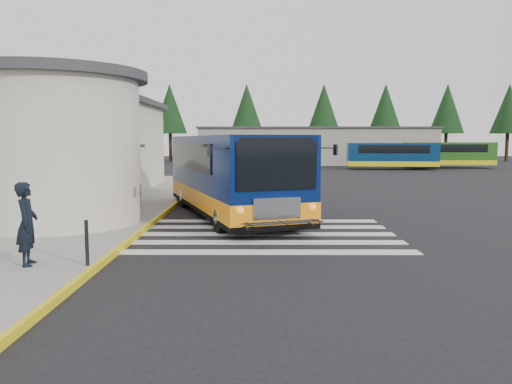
{
  "coord_description": "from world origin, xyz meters",
  "views": [
    {
      "loc": [
        -0.57,
        -15.47,
        2.82
      ],
      "look_at": [
        -0.63,
        -0.5,
        1.24
      ],
      "focal_mm": 35.0,
      "sensor_mm": 36.0,
      "label": 1
    }
  ],
  "objects_px": {
    "transit_bus": "(231,178)",
    "bollard": "(87,243)",
    "far_bus_b": "(449,154)",
    "pedestrian_a": "(27,224)",
    "pedestrian_b": "(55,196)",
    "far_bus_a": "(392,155)"
  },
  "relations": [
    {
      "from": "far_bus_a",
      "to": "transit_bus",
      "type": "bearing_deg",
      "value": 160.15
    },
    {
      "from": "bollard",
      "to": "pedestrian_b",
      "type": "bearing_deg",
      "value": 118.66
    },
    {
      "from": "pedestrian_a",
      "to": "far_bus_a",
      "type": "height_order",
      "value": "far_bus_a"
    },
    {
      "from": "pedestrian_a",
      "to": "bollard",
      "type": "bearing_deg",
      "value": -104.91
    },
    {
      "from": "pedestrian_b",
      "to": "far_bus_a",
      "type": "bearing_deg",
      "value": 141.04
    },
    {
      "from": "transit_bus",
      "to": "bollard",
      "type": "xyz_separation_m",
      "value": [
        -2.62,
        -7.91,
        -0.77
      ]
    },
    {
      "from": "pedestrian_b",
      "to": "far_bus_b",
      "type": "xyz_separation_m",
      "value": [
        25.07,
        34.3,
        0.33
      ]
    },
    {
      "from": "bollard",
      "to": "far_bus_a",
      "type": "relative_size",
      "value": 0.12
    },
    {
      "from": "pedestrian_a",
      "to": "far_bus_b",
      "type": "relative_size",
      "value": 0.21
    },
    {
      "from": "transit_bus",
      "to": "pedestrian_a",
      "type": "distance_m",
      "value": 8.8
    },
    {
      "from": "transit_bus",
      "to": "bollard",
      "type": "relative_size",
      "value": 10.96
    },
    {
      "from": "pedestrian_a",
      "to": "far_bus_b",
      "type": "bearing_deg",
      "value": -45.01
    },
    {
      "from": "transit_bus",
      "to": "far_bus_a",
      "type": "distance_m",
      "value": 31.84
    },
    {
      "from": "far_bus_b",
      "to": "pedestrian_b",
      "type": "bearing_deg",
      "value": 145.79
    },
    {
      "from": "pedestrian_b",
      "to": "far_bus_b",
      "type": "distance_m",
      "value": 42.49
    },
    {
      "from": "pedestrian_a",
      "to": "pedestrian_b",
      "type": "relative_size",
      "value": 0.94
    },
    {
      "from": "bollard",
      "to": "far_bus_b",
      "type": "relative_size",
      "value": 0.11
    },
    {
      "from": "transit_bus",
      "to": "pedestrian_b",
      "type": "relative_size",
      "value": 5.66
    },
    {
      "from": "transit_bus",
      "to": "pedestrian_a",
      "type": "bearing_deg",
      "value": -134.94
    },
    {
      "from": "bollard",
      "to": "far_bus_b",
      "type": "distance_m",
      "value": 45.03
    },
    {
      "from": "far_bus_a",
      "to": "pedestrian_b",
      "type": "bearing_deg",
      "value": 155.01
    },
    {
      "from": "transit_bus",
      "to": "pedestrian_a",
      "type": "relative_size",
      "value": 6.02
    }
  ]
}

